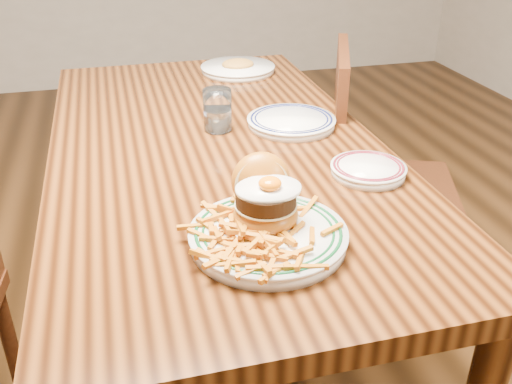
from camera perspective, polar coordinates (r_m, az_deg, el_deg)
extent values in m
plane|color=black|center=(1.94, -3.29, -15.73)|extent=(6.00, 6.00, 0.00)
cube|color=black|center=(1.53, -4.04, 4.22)|extent=(0.85, 1.60, 0.05)
cylinder|color=black|center=(2.34, -16.04, 1.92)|extent=(0.07, 0.07, 0.70)
cylinder|color=black|center=(2.42, 1.44, 3.92)|extent=(0.07, 0.07, 0.70)
cylinder|color=#421F0D|center=(1.78, -23.24, -14.21)|extent=(0.04, 0.04, 0.42)
cube|color=#421F0D|center=(1.99, 13.32, 0.13)|extent=(0.55, 0.55, 0.04)
cube|color=#421F0D|center=(1.87, 8.27, 7.18)|extent=(0.18, 0.41, 0.45)
cylinder|color=#421F0D|center=(2.28, 16.85, -3.03)|extent=(0.04, 0.04, 0.41)
cylinder|color=#421F0D|center=(2.24, 7.68, -2.54)|extent=(0.04, 0.04, 0.41)
cylinder|color=#421F0D|center=(1.98, 18.30, -8.46)|extent=(0.04, 0.04, 0.41)
cylinder|color=#421F0D|center=(1.94, 7.63, -8.03)|extent=(0.04, 0.04, 0.41)
cylinder|color=white|center=(1.07, 1.22, -4.68)|extent=(0.29, 0.29, 0.02)
cylinder|color=white|center=(1.07, 1.23, -4.02)|extent=(0.30, 0.30, 0.01)
torus|color=#0B421E|center=(1.07, 1.23, -3.93)|extent=(0.28, 0.28, 0.01)
torus|color=#0B421E|center=(1.07, 1.23, -3.93)|extent=(0.25, 0.25, 0.01)
ellipsoid|color=#A55E15|center=(1.09, 0.98, -2.25)|extent=(0.13, 0.13, 0.06)
cylinder|color=#D6C285|center=(1.08, 0.99, -1.29)|extent=(0.12, 0.12, 0.00)
cylinder|color=black|center=(1.07, 0.99, -0.51)|extent=(0.12, 0.12, 0.03)
ellipsoid|color=white|center=(1.06, 1.25, 0.33)|extent=(0.12, 0.10, 0.01)
ellipsoid|color=orange|center=(1.05, 1.41, 0.84)|extent=(0.04, 0.04, 0.02)
ellipsoid|color=#A55E15|center=(1.13, 0.51, 1.07)|extent=(0.13, 0.11, 0.13)
cylinder|color=#D6C285|center=(1.12, 0.64, 0.54)|extent=(0.11, 0.05, 0.10)
cylinder|color=white|center=(1.35, 11.14, 2.02)|extent=(0.17, 0.17, 0.02)
cylinder|color=white|center=(1.35, 11.18, 2.49)|extent=(0.18, 0.18, 0.01)
torus|color=maroon|center=(1.35, 11.19, 2.56)|extent=(0.17, 0.17, 0.01)
torus|color=maroon|center=(1.35, 11.19, 2.56)|extent=(0.15, 0.15, 0.01)
cube|color=silver|center=(1.37, 11.79, 2.79)|extent=(0.09, 0.08, 0.00)
cylinder|color=white|center=(1.61, 3.54, 6.89)|extent=(0.24, 0.24, 0.02)
cylinder|color=white|center=(1.61, 3.56, 7.29)|extent=(0.25, 0.25, 0.01)
torus|color=#0D1444|center=(1.61, 3.56, 7.36)|extent=(0.23, 0.23, 0.01)
torus|color=#0D1444|center=(1.61, 3.56, 7.36)|extent=(0.21, 0.21, 0.01)
cylinder|color=white|center=(1.57, -3.87, 8.17)|extent=(0.08, 0.08, 0.12)
cylinder|color=silver|center=(1.58, -3.84, 7.25)|extent=(0.07, 0.07, 0.06)
cylinder|color=white|center=(2.11, -1.82, 12.12)|extent=(0.26, 0.26, 0.02)
cylinder|color=white|center=(2.10, -1.83, 12.45)|extent=(0.27, 0.27, 0.01)
ellipsoid|color=#BD8436|center=(2.10, -1.83, 12.68)|extent=(0.12, 0.10, 0.03)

